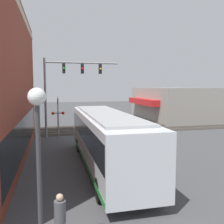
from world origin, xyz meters
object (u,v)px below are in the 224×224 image
(parked_car_blue, at_px, (99,119))
(pedestrian_near_bus, at_px, (122,137))
(streetlamp, at_px, (39,164))
(pedestrian_by_lamp, at_px, (60,221))
(crossing_signal, at_px, (58,113))
(city_bus, at_px, (106,137))

(parked_car_blue, relative_size, pedestrian_near_bus, 2.47)
(streetlamp, height_order, pedestrian_by_lamp, streetlamp)
(streetlamp, distance_m, parked_car_blue, 24.86)
(crossing_signal, height_order, streetlamp, streetlamp)
(crossing_signal, relative_size, streetlamp, 0.82)
(crossing_signal, bearing_deg, streetlamp, 177.15)
(parked_car_blue, bearing_deg, crossing_signal, 144.64)
(parked_car_blue, relative_size, pedestrian_by_lamp, 2.62)
(parked_car_blue, distance_m, pedestrian_by_lamp, 23.93)
(city_bus, bearing_deg, crossing_signal, 14.76)
(parked_car_blue, xyz_separation_m, pedestrian_near_bus, (-12.30, 0.41, 0.22))
(pedestrian_by_lamp, height_order, pedestrian_near_bus, pedestrian_near_bus)
(parked_car_blue, bearing_deg, streetlamp, 166.21)
(pedestrian_by_lamp, bearing_deg, parked_car_blue, -13.05)
(city_bus, xyz_separation_m, streetlamp, (-7.59, 3.30, 1.01))
(streetlamp, relative_size, pedestrian_by_lamp, 2.84)
(pedestrian_near_bus, bearing_deg, streetlamp, 154.95)
(streetlamp, xyz_separation_m, pedestrian_near_bus, (11.76, -5.49, -1.90))
(city_bus, bearing_deg, parked_car_blue, -8.97)
(city_bus, xyz_separation_m, parked_car_blue, (16.47, -2.60, -1.12))
(city_bus, distance_m, pedestrian_near_bus, 4.79)
(city_bus, relative_size, streetlamp, 2.58)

